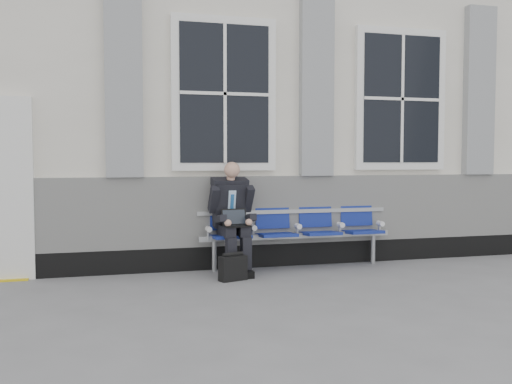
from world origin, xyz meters
name	(u,v)px	position (x,y,z in m)	size (l,w,h in m)	color
ground	(434,283)	(0.00, 0.00, 0.00)	(70.00, 70.00, 0.00)	slate
station_building	(322,112)	(-0.02, 3.47, 2.22)	(14.40, 4.40, 4.49)	silver
bench	(296,225)	(-1.22, 1.32, 0.55)	(2.60, 0.47, 0.91)	#9EA0A3
businessman	(232,213)	(-2.11, 1.19, 0.75)	(0.56, 0.76, 1.39)	black
briefcase	(233,268)	(-2.20, 0.73, 0.15)	(0.35, 0.23, 0.33)	black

